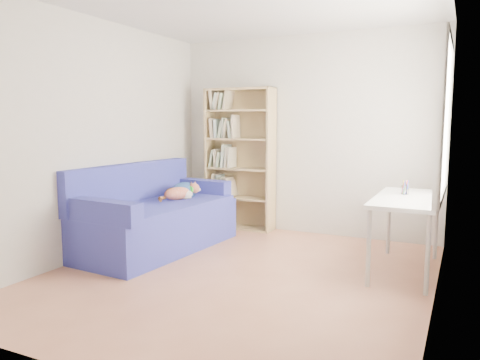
# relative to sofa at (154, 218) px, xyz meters

# --- Properties ---
(ground) EXTENTS (4.00, 4.00, 0.00)m
(ground) POSITION_rel_sofa_xyz_m (1.31, -0.44, -0.37)
(ground) COLOR #AA694C
(ground) RESTS_ON ground
(room_shell) EXTENTS (3.54, 4.04, 2.62)m
(room_shell) POSITION_rel_sofa_xyz_m (1.40, -0.41, 1.27)
(room_shell) COLOR silver
(room_shell) RESTS_ON ground
(sofa) EXTENTS (1.10, 2.07, 0.99)m
(sofa) POSITION_rel_sofa_xyz_m (0.00, 0.00, 0.00)
(sofa) COLOR navy
(sofa) RESTS_ON ground
(bookshelf) EXTENTS (0.96, 0.30, 1.93)m
(bookshelf) POSITION_rel_sofa_xyz_m (0.43, 1.39, 0.52)
(bookshelf) COLOR tan
(bookshelf) RESTS_ON ground
(desk) EXTENTS (0.59, 1.29, 0.75)m
(desk) POSITION_rel_sofa_xyz_m (2.74, 0.38, 0.32)
(desk) COLOR white
(desk) RESTS_ON ground
(pen_cup) EXTENTS (0.08, 0.08, 0.15)m
(pen_cup) POSITION_rel_sofa_xyz_m (2.70, 0.56, 0.44)
(pen_cup) COLOR white
(pen_cup) RESTS_ON desk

